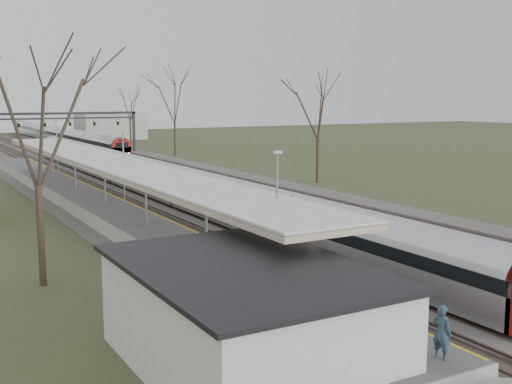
% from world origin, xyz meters
% --- Properties ---
extents(track_bed, '(24.00, 160.00, 0.22)m').
position_xyz_m(track_bed, '(0.26, 55.00, 0.06)').
color(track_bed, '#474442').
rests_on(track_bed, ground).
extents(platform, '(3.50, 69.00, 1.00)m').
position_xyz_m(platform, '(-9.05, 37.50, 0.50)').
color(platform, '#9E9B93').
rests_on(platform, ground).
extents(canopy, '(4.10, 50.00, 3.11)m').
position_xyz_m(canopy, '(-9.05, 32.99, 3.93)').
color(canopy, slate).
rests_on(canopy, platform).
extents(station_building, '(6.00, 9.00, 3.20)m').
position_xyz_m(station_building, '(-12.50, 8.00, 1.60)').
color(station_building, silver).
rests_on(station_building, ground).
extents(signal_gantry, '(21.00, 0.59, 6.08)m').
position_xyz_m(signal_gantry, '(0.29, 84.99, 4.91)').
color(signal_gantry, black).
rests_on(signal_gantry, ground).
extents(tree_west_near, '(5.00, 5.00, 10.30)m').
position_xyz_m(tree_west_near, '(-16.00, 20.00, 7.29)').
color(tree_west_near, '#2D231C').
rests_on(tree_west_near, ground).
extents(tree_east_far, '(5.00, 5.00, 10.30)m').
position_xyz_m(tree_east_far, '(14.00, 42.00, 7.29)').
color(tree_east_far, '#2D231C').
rests_on(tree_east_far, ground).
extents(train_near, '(2.62, 75.21, 3.05)m').
position_xyz_m(train_near, '(-2.50, 42.59, 1.48)').
color(train_near, '#A1A3AB').
rests_on(train_near, ground).
extents(train_far, '(2.62, 75.21, 3.05)m').
position_xyz_m(train_far, '(4.50, 109.71, 1.48)').
color(train_far, '#A1A3AB').
rests_on(train_far, ground).
extents(passenger, '(0.47, 0.63, 1.57)m').
position_xyz_m(passenger, '(-8.47, 4.00, 1.79)').
color(passenger, '#2A4253').
rests_on(passenger, platform).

